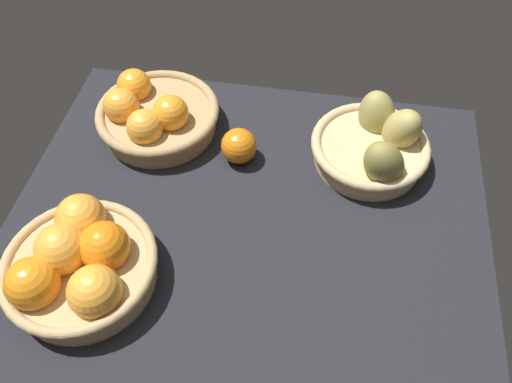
# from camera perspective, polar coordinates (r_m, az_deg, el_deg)

# --- Properties ---
(market_tray) EXTENTS (0.84, 0.72, 0.03)m
(market_tray) POSITION_cam_1_polar(r_m,az_deg,el_deg) (0.91, -1.05, -3.98)
(market_tray) COLOR black
(market_tray) RESTS_ON ground
(basket_far_left) EXTENTS (0.24, 0.24, 0.10)m
(basket_far_left) POSITION_cam_1_polar(r_m,az_deg,el_deg) (1.04, -11.29, 8.43)
(basket_far_left) COLOR tan
(basket_far_left) RESTS_ON market_tray
(basket_far_right_pears) EXTENTS (0.22, 0.23, 0.14)m
(basket_far_right_pears) POSITION_cam_1_polar(r_m,az_deg,el_deg) (0.99, 13.22, 5.07)
(basket_far_right_pears) COLOR tan
(basket_far_right_pears) RESTS_ON market_tray
(basket_near_left) EXTENTS (0.24, 0.24, 0.12)m
(basket_near_left) POSITION_cam_1_polar(r_m,az_deg,el_deg) (0.85, -19.12, -7.65)
(basket_near_left) COLOR tan
(basket_near_left) RESTS_ON market_tray
(loose_orange_front_gap) EXTENTS (0.07, 0.07, 0.07)m
(loose_orange_front_gap) POSITION_cam_1_polar(r_m,az_deg,el_deg) (0.97, -1.93, 5.10)
(loose_orange_front_gap) COLOR orange
(loose_orange_front_gap) RESTS_ON market_tray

